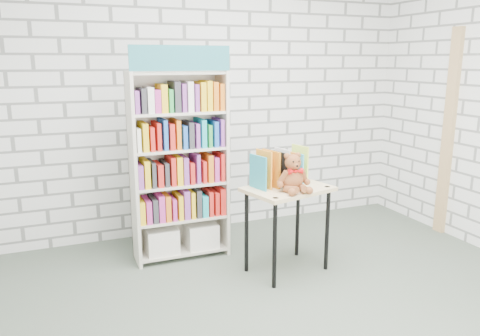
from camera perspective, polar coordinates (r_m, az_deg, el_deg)
name	(u,v)px	position (r m, az deg, el deg)	size (l,w,h in m)	color
ground	(298,316)	(3.52, 7.06, -17.50)	(4.50, 4.50, 0.00)	#485346
room_shell	(306,60)	(3.03, 8.01, 12.96)	(4.52, 4.02, 2.81)	silver
bookshelf	(179,165)	(4.22, -7.43, 0.40)	(0.85, 0.33, 1.90)	beige
display_table	(288,199)	(3.95, 5.85, -3.82)	(0.79, 0.63, 0.74)	#D7B881
table_books	(280,168)	(3.97, 4.86, -0.02)	(0.52, 0.32, 0.29)	teal
teddy_bear	(293,176)	(3.79, 6.54, -0.96)	(0.29, 0.27, 0.31)	brown
door_trim	(448,134)	(5.22, 24.05, 3.84)	(0.05, 0.12, 2.10)	tan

